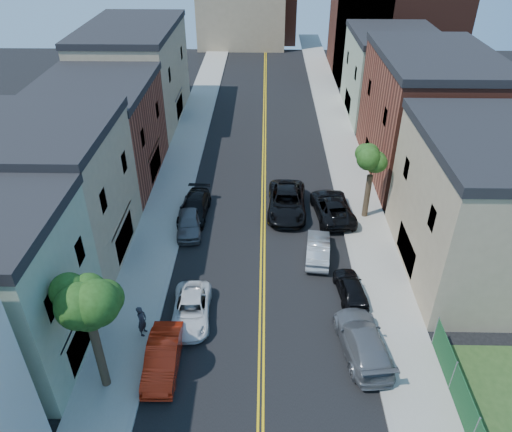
# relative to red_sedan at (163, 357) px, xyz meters

# --- Properties ---
(sidewalk_left) EXTENTS (3.20, 100.00, 0.15)m
(sidewalk_left) POSITION_rel_red_sedan_xyz_m (-2.73, 24.81, -0.69)
(sidewalk_left) COLOR gray
(sidewalk_left) RESTS_ON ground
(sidewalk_right) EXTENTS (3.20, 100.00, 0.15)m
(sidewalk_right) POSITION_rel_red_sedan_xyz_m (13.07, 24.81, -0.69)
(sidewalk_right) COLOR gray
(sidewalk_right) RESTS_ON ground
(curb_left) EXTENTS (0.30, 100.00, 0.15)m
(curb_left) POSITION_rel_red_sedan_xyz_m (-0.98, 24.81, -0.69)
(curb_left) COLOR gray
(curb_left) RESTS_ON ground
(curb_right) EXTENTS (0.30, 100.00, 0.15)m
(curb_right) POSITION_rel_red_sedan_xyz_m (11.32, 24.81, -0.69)
(curb_right) COLOR gray
(curb_right) RESTS_ON ground
(bldg_left_tan_near) EXTENTS (9.00, 10.00, 9.00)m
(bldg_left_tan_near) POSITION_rel_red_sedan_xyz_m (-8.83, 9.81, 3.73)
(bldg_left_tan_near) COLOR #998466
(bldg_left_tan_near) RESTS_ON ground
(bldg_left_brick) EXTENTS (9.00, 12.00, 8.00)m
(bldg_left_brick) POSITION_rel_red_sedan_xyz_m (-8.83, 20.81, 3.23)
(bldg_left_brick) COLOR brown
(bldg_left_brick) RESTS_ON ground
(bldg_left_tan_far) EXTENTS (9.00, 16.00, 9.50)m
(bldg_left_tan_far) POSITION_rel_red_sedan_xyz_m (-8.83, 34.81, 3.98)
(bldg_left_tan_far) COLOR #998466
(bldg_left_tan_far) RESTS_ON ground
(bldg_right_tan) EXTENTS (9.00, 12.00, 9.00)m
(bldg_right_tan) POSITION_rel_red_sedan_xyz_m (19.17, 8.81, 3.73)
(bldg_right_tan) COLOR #998466
(bldg_right_tan) RESTS_ON ground
(bldg_right_brick) EXTENTS (9.00, 14.00, 10.00)m
(bldg_right_brick) POSITION_rel_red_sedan_xyz_m (19.17, 22.81, 4.23)
(bldg_right_brick) COLOR brown
(bldg_right_brick) RESTS_ON ground
(bldg_right_palegrn) EXTENTS (9.00, 12.00, 8.50)m
(bldg_right_palegrn) POSITION_rel_red_sedan_xyz_m (19.17, 36.81, 3.48)
(bldg_right_palegrn) COLOR gray
(bldg_right_palegrn) RESTS_ON ground
(church) EXTENTS (16.20, 14.20, 22.60)m
(church) POSITION_rel_red_sedan_xyz_m (21.50, 51.88, 6.48)
(church) COLOR #4C2319
(church) RESTS_ON ground
(backdrop_left) EXTENTS (14.00, 8.00, 12.00)m
(backdrop_left) POSITION_rel_red_sedan_xyz_m (1.17, 66.81, 5.23)
(backdrop_left) COLOR #998466
(backdrop_left) RESTS_ON ground
(backdrop_center) EXTENTS (10.00, 8.00, 10.00)m
(backdrop_center) POSITION_rel_red_sedan_xyz_m (5.17, 70.81, 4.23)
(backdrop_center) COLOR brown
(backdrop_center) RESTS_ON ground
(tree_left_mid) EXTENTS (5.20, 5.20, 9.29)m
(tree_left_mid) POSITION_rel_red_sedan_xyz_m (-2.71, -1.18, 5.81)
(tree_left_mid) COLOR #3D2E1E
(tree_left_mid) RESTS_ON sidewalk_left
(tree_right_far) EXTENTS (4.40, 4.40, 8.03)m
(tree_right_far) POSITION_rel_red_sedan_xyz_m (13.09, 14.82, 4.99)
(tree_right_far) COLOR #3D2E1E
(tree_right_far) RESTS_ON sidewalk_right
(red_sedan) EXTENTS (1.71, 4.70, 1.54)m
(red_sedan) POSITION_rel_red_sedan_xyz_m (0.00, 0.00, 0.00)
(red_sedan) COLOR red
(red_sedan) RESTS_ON ground
(white_pickup) EXTENTS (2.40, 4.83, 1.31)m
(white_pickup) POSITION_rel_red_sedan_xyz_m (1.01, 3.64, -0.11)
(white_pickup) COLOR silver
(white_pickup) RESTS_ON ground
(grey_car_left) EXTENTS (2.22, 4.57, 1.50)m
(grey_car_left) POSITION_rel_red_sedan_xyz_m (-0.33, 12.66, -0.02)
(grey_car_left) COLOR #4E5055
(grey_car_left) RESTS_ON ground
(black_car_left) EXTENTS (2.36, 5.24, 1.49)m
(black_car_left) POSITION_rel_red_sedan_xyz_m (-0.19, 14.76, -0.02)
(black_car_left) COLOR black
(black_car_left) RESTS_ON ground
(grey_car_right) EXTENTS (2.98, 5.85, 1.63)m
(grey_car_right) POSITION_rel_red_sedan_xyz_m (10.67, 1.27, 0.04)
(grey_car_right) COLOR slate
(grey_car_right) RESTS_ON ground
(black_car_right) EXTENTS (2.00, 4.05, 1.33)m
(black_car_right) POSITION_rel_red_sedan_xyz_m (10.67, 5.76, -0.10)
(black_car_right) COLOR black
(black_car_right) RESTS_ON ground
(silver_car_right) EXTENTS (2.01, 4.55, 1.45)m
(silver_car_right) POSITION_rel_red_sedan_xyz_m (8.97, 9.64, -0.04)
(silver_car_right) COLOR #9FA3A7
(silver_car_right) RESTS_ON ground
(dark_car_right_far) EXTENTS (3.38, 6.13, 1.63)m
(dark_car_right_far) POSITION_rel_red_sedan_xyz_m (10.54, 14.94, 0.04)
(dark_car_right_far) COLOR black
(dark_car_right_far) RESTS_ON ground
(black_suv_lane) EXTENTS (3.14, 6.44, 1.76)m
(black_suv_lane) POSITION_rel_red_sedan_xyz_m (7.01, 15.47, 0.11)
(black_suv_lane) COLOR black
(black_suv_lane) RESTS_ON ground
(pedestrian_left) EXTENTS (0.59, 0.79, 1.98)m
(pedestrian_left) POSITION_rel_red_sedan_xyz_m (-1.53, 2.23, 0.37)
(pedestrian_left) COLOR #222229
(pedestrian_left) RESTS_ON sidewalk_left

